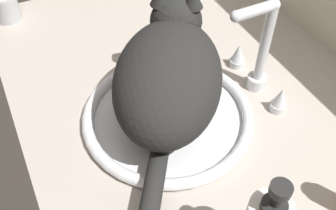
{
  "coord_description": "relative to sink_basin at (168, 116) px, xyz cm",
  "views": [
    {
      "loc": [
        47.4,
        -29.64,
        60.25
      ],
      "look_at": [
        3.14,
        -7.75,
        7.0
      ],
      "focal_mm": 41.83,
      "sensor_mm": 36.0,
      "label": 1
    }
  ],
  "objects": [
    {
      "name": "countertop",
      "position": [
        -3.14,
        7.75,
        -2.48
      ],
      "size": [
        100.95,
        69.3,
        3.0
      ],
      "primitive_type": "cube",
      "color": "#ADA399",
      "rests_on": "ground"
    },
    {
      "name": "sink_basin",
      "position": [
        0.0,
        0.0,
        0.0
      ],
      "size": [
        32.73,
        32.73,
        2.24
      ],
      "color": "white",
      "rests_on": "countertop"
    },
    {
      "name": "faucet",
      "position": [
        0.0,
        19.69,
        6.98
      ],
      "size": [
        17.88,
        10.84,
        20.73
      ],
      "color": "silver",
      "rests_on": "countertop"
    },
    {
      "name": "cat",
      "position": [
        -1.38,
        0.92,
        9.75
      ],
      "size": [
        37.41,
        31.68,
        19.45
      ],
      "color": "black",
      "rests_on": "sink_basin"
    },
    {
      "name": "metal_jar",
      "position": [
        -47.7,
        -20.96,
        2.35
      ],
      "size": [
        6.53,
        6.53,
        6.61
      ],
      "color": "#B2B5BA",
      "rests_on": "countertop"
    }
  ]
}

